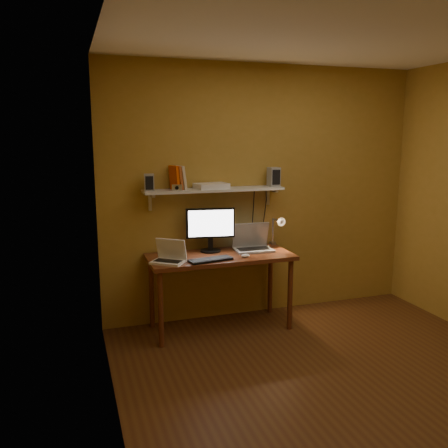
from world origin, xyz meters
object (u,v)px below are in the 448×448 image
object	(u,v)px
laptop	(252,243)
wall_shelf	(214,190)
keyboard	(211,260)
shelf_camera	(177,188)
desk	(220,263)
netbook	(169,256)
speaker_right	(274,177)
router	(211,186)
monitor	(210,227)
speaker_left	(149,182)
desk_lamp	(278,227)
mouse	(245,256)

from	to	relation	value
laptop	wall_shelf	bearing A→B (deg)	167.69
keyboard	shelf_camera	bearing A→B (deg)	117.00
desk	netbook	bearing A→B (deg)	-168.08
laptop	netbook	distance (m)	0.91
speaker_right	wall_shelf	bearing A→B (deg)	177.04
speaker_right	router	world-z (taller)	speaker_right
monitor	router	distance (m)	0.41
speaker_left	speaker_right	xyz separation A→B (m)	(1.28, 0.02, 0.02)
netbook	speaker_right	world-z (taller)	speaker_right
monitor	speaker_right	bearing A→B (deg)	12.80
keyboard	speaker_left	size ratio (longest dim) A/B	2.54
monitor	netbook	bearing A→B (deg)	-140.86
netbook	keyboard	world-z (taller)	netbook
netbook	shelf_camera	distance (m)	0.66
desk_lamp	speaker_left	world-z (taller)	speaker_left
monitor	desk_lamp	world-z (taller)	monitor
desk	monitor	bearing A→B (deg)	107.85
router	mouse	bearing A→B (deg)	-58.63
netbook	shelf_camera	bearing A→B (deg)	97.95
laptop	speaker_left	bearing A→B (deg)	177.63
speaker_right	desk_lamp	bearing A→B (deg)	-79.08
laptop	speaker_right	size ratio (longest dim) A/B	1.99
monitor	mouse	bearing A→B (deg)	-43.34
speaker_left	speaker_right	distance (m)	1.28
laptop	speaker_left	world-z (taller)	speaker_left
laptop	speaker_left	xyz separation A→B (m)	(-1.01, 0.09, 0.63)
speaker_right	shelf_camera	size ratio (longest dim) A/B	1.91
wall_shelf	mouse	size ratio (longest dim) A/B	16.05
laptop	mouse	bearing A→B (deg)	-120.63
shelf_camera	wall_shelf	bearing A→B (deg)	9.39
speaker_left	shelf_camera	xyz separation A→B (m)	(0.25, -0.05, -0.05)
laptop	netbook	bearing A→B (deg)	-164.30
speaker_right	router	distance (m)	0.67
laptop	mouse	xyz separation A→B (m)	(-0.17, -0.26, -0.06)
wall_shelf	keyboard	bearing A→B (deg)	-112.12
desk	keyboard	distance (m)	0.26
monitor	router	bearing A→B (deg)	67.61
keyboard	mouse	xyz separation A→B (m)	(0.35, 0.02, 0.01)
laptop	keyboard	world-z (taller)	laptop
netbook	speaker_right	distance (m)	1.37
keyboard	speaker_left	distance (m)	0.92
desk	speaker_right	world-z (taller)	speaker_right
keyboard	speaker_right	xyz separation A→B (m)	(0.79, 0.39, 0.71)
monitor	laptop	size ratio (longest dim) A/B	1.26
mouse	shelf_camera	world-z (taller)	shelf_camera
desk	speaker_right	size ratio (longest dim) A/B	7.28
shelf_camera	router	world-z (taller)	shelf_camera
monitor	speaker_right	distance (m)	0.84
keyboard	shelf_camera	distance (m)	0.75
router	shelf_camera	bearing A→B (deg)	-168.86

